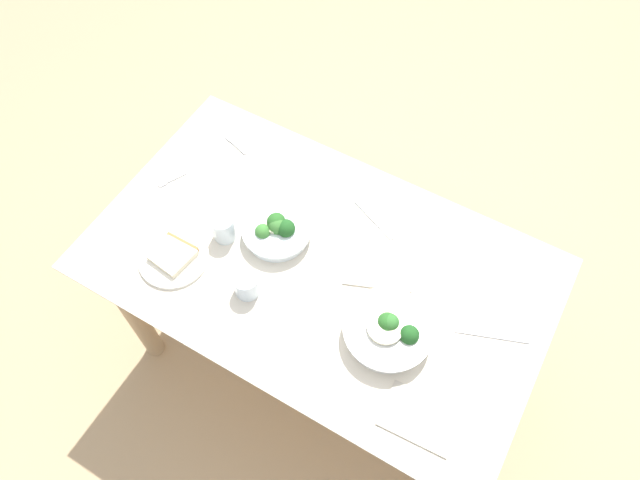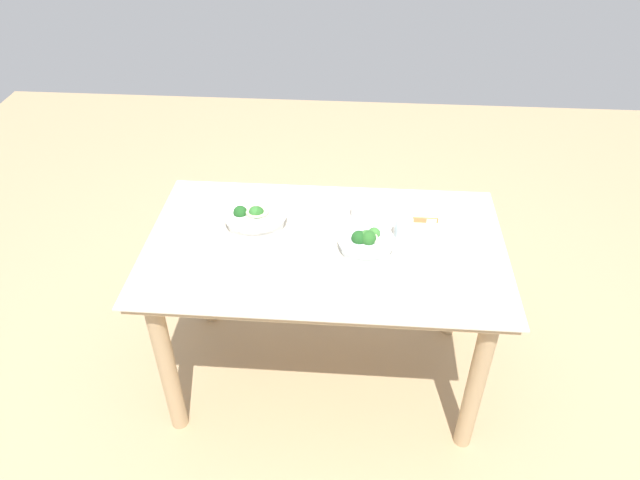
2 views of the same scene
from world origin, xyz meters
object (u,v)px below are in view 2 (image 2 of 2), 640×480
object	(u,v)px
fork_by_far_bowl	(460,296)
water_glass_center	(403,229)
napkin_folded_lower	(221,199)
water_glass_side	(361,210)
table_knife_right	(300,281)
broccoli_bowl_far	(255,217)
napkin_folded_upper	(279,252)
table_knife_left	(183,243)
broccoli_bowl_near	(366,242)
bread_side_plate	(423,215)
fork_by_near_bowl	(478,255)

from	to	relation	value
fork_by_far_bowl	water_glass_center	bearing A→B (deg)	137.67
fork_by_far_bowl	napkin_folded_lower	distance (m)	1.09
water_glass_center	napkin_folded_lower	world-z (taller)	water_glass_center
water_glass_side	table_knife_right	distance (m)	0.46
napkin_folded_lower	water_glass_center	bearing A→B (deg)	-15.51
table_knife_right	fork_by_far_bowl	bearing A→B (deg)	19.01
broccoli_bowl_far	napkin_folded_upper	xyz separation A→B (m)	(0.12, -0.18, -0.03)
table_knife_right	water_glass_side	bearing A→B (deg)	86.03
fork_by_far_bowl	table_knife_left	distance (m)	1.06
broccoli_bowl_near	napkin_folded_lower	bearing A→B (deg)	154.80
broccoli_bowl_far	broccoli_bowl_near	bearing A→B (deg)	-15.98
water_glass_center	napkin_folded_upper	distance (m)	0.49
bread_side_plate	napkin_folded_upper	distance (m)	0.62
fork_by_far_bowl	broccoli_bowl_far	bearing A→B (deg)	172.23
fork_by_far_bowl	napkin_folded_lower	size ratio (longest dim) A/B	0.53
water_glass_side	napkin_folded_lower	world-z (taller)	water_glass_side
bread_side_plate	water_glass_center	bearing A→B (deg)	-121.58
table_knife_right	water_glass_center	bearing A→B (deg)	60.17
water_glass_center	water_glass_side	size ratio (longest dim) A/B	1.17
table_knife_right	table_knife_left	bearing A→B (deg)	-178.22
napkin_folded_lower	water_glass_side	bearing A→B (deg)	-8.38
table_knife_left	napkin_folded_lower	bearing A→B (deg)	-124.79
broccoli_bowl_near	table_knife_right	bearing A→B (deg)	-138.98
water_glass_center	water_glass_side	bearing A→B (deg)	143.26
water_glass_side	fork_by_far_bowl	size ratio (longest dim) A/B	0.73
bread_side_plate	fork_by_near_bowl	world-z (taller)	bread_side_plate
water_glass_side	fork_by_far_bowl	xyz separation A→B (m)	(0.35, -0.45, -0.04)
bread_side_plate	table_knife_left	size ratio (longest dim) A/B	1.04
table_knife_right	napkin_folded_upper	world-z (taller)	napkin_folded_upper
fork_by_far_bowl	napkin_folded_lower	bearing A→B (deg)	168.38
water_glass_side	fork_by_far_bowl	distance (m)	0.57
water_glass_center	bread_side_plate	bearing A→B (deg)	58.42
fork_by_near_bowl	table_knife_right	xyz separation A→B (m)	(-0.65, -0.19, -0.00)
broccoli_bowl_far	water_glass_center	bearing A→B (deg)	-4.53
water_glass_center	water_glass_side	xyz separation A→B (m)	(-0.17, 0.12, -0.01)
water_glass_center	fork_by_far_bowl	size ratio (longest dim) A/B	0.85
bread_side_plate	fork_by_far_bowl	xyz separation A→B (m)	(0.10, -0.47, -0.01)
broccoli_bowl_far	broccoli_bowl_near	size ratio (longest dim) A/B	1.17
water_glass_side	fork_by_near_bowl	size ratio (longest dim) A/B	0.84
bread_side_plate	table_knife_left	bearing A→B (deg)	-165.37
broccoli_bowl_near	napkin_folded_upper	size ratio (longest dim) A/B	1.04
broccoli_bowl_near	table_knife_right	distance (m)	0.31
table_knife_right	napkin_folded_upper	size ratio (longest dim) A/B	0.88
bread_side_plate	fork_by_near_bowl	xyz separation A→B (m)	(0.19, -0.24, -0.01)
broccoli_bowl_far	water_glass_center	world-z (taller)	broccoli_bowl_far
bread_side_plate	fork_by_far_bowl	size ratio (longest dim) A/B	2.04
table_knife_right	broccoli_bowl_near	bearing A→B (deg)	64.04
broccoli_bowl_near	napkin_folded_upper	bearing A→B (deg)	-171.80
broccoli_bowl_far	fork_by_near_bowl	world-z (taller)	broccoli_bowl_far
fork_by_near_bowl	table_knife_right	bearing A→B (deg)	133.70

